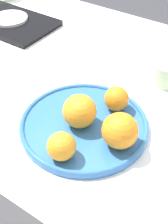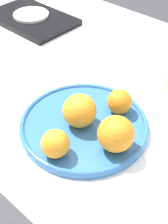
{
  "view_description": "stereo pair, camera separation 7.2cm",
  "coord_description": "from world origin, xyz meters",
  "px_view_note": "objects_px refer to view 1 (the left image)",
  "views": [
    {
      "loc": [
        0.44,
        -0.63,
        1.25
      ],
      "look_at": [
        0.14,
        -0.19,
        0.77
      ],
      "focal_mm": 50.0,
      "sensor_mm": 36.0,
      "label": 1
    },
    {
      "loc": [
        0.5,
        -0.59,
        1.25
      ],
      "look_at": [
        0.14,
        -0.19,
        0.77
      ],
      "focal_mm": 50.0,
      "sensor_mm": 36.0,
      "label": 2
    }
  ],
  "objects_px": {
    "fruit_platter": "(84,124)",
    "orange_0": "(80,111)",
    "orange_1": "(61,146)",
    "side_plate": "(10,18)",
    "orange_2": "(120,131)",
    "serving_tray": "(10,22)",
    "cup_0": "(167,73)",
    "orange_3": "(116,99)"
  },
  "relations": [
    {
      "from": "fruit_platter",
      "to": "orange_0",
      "type": "xyz_separation_m",
      "value": [
        -0.01,
        -0.01,
        0.04
      ]
    },
    {
      "from": "orange_1",
      "to": "side_plate",
      "type": "bearing_deg",
      "value": 143.75
    },
    {
      "from": "orange_2",
      "to": "orange_0",
      "type": "bearing_deg",
      "value": 178.24
    },
    {
      "from": "fruit_platter",
      "to": "serving_tray",
      "type": "distance_m",
      "value": 0.61
    },
    {
      "from": "orange_1",
      "to": "orange_2",
      "type": "distance_m",
      "value": 0.13
    },
    {
      "from": "serving_tray",
      "to": "cup_0",
      "type": "height_order",
      "value": "cup_0"
    },
    {
      "from": "orange_1",
      "to": "orange_0",
      "type": "bearing_deg",
      "value": 104.35
    },
    {
      "from": "fruit_platter",
      "to": "serving_tray",
      "type": "relative_size",
      "value": 0.94
    },
    {
      "from": "fruit_platter",
      "to": "orange_2",
      "type": "bearing_deg",
      "value": -5.76
    },
    {
      "from": "orange_0",
      "to": "serving_tray",
      "type": "relative_size",
      "value": 0.24
    },
    {
      "from": "orange_2",
      "to": "serving_tray",
      "type": "relative_size",
      "value": 0.25
    },
    {
      "from": "orange_2",
      "to": "side_plate",
      "type": "distance_m",
      "value": 0.7
    },
    {
      "from": "fruit_platter",
      "to": "orange_3",
      "type": "relative_size",
      "value": 5.06
    },
    {
      "from": "orange_3",
      "to": "fruit_platter",
      "type": "bearing_deg",
      "value": -110.96
    },
    {
      "from": "orange_0",
      "to": "fruit_platter",
      "type": "bearing_deg",
      "value": 40.8
    },
    {
      "from": "orange_1",
      "to": "serving_tray",
      "type": "bearing_deg",
      "value": 143.75
    },
    {
      "from": "orange_1",
      "to": "cup_0",
      "type": "distance_m",
      "value": 0.4
    },
    {
      "from": "serving_tray",
      "to": "cup_0",
      "type": "xyz_separation_m",
      "value": [
        0.62,
        -0.01,
        0.02
      ]
    },
    {
      "from": "orange_2",
      "to": "cup_0",
      "type": "xyz_separation_m",
      "value": [
        -0.01,
        0.29,
        -0.02
      ]
    },
    {
      "from": "orange_0",
      "to": "cup_0",
      "type": "height_order",
      "value": "orange_0"
    },
    {
      "from": "orange_0",
      "to": "orange_3",
      "type": "bearing_deg",
      "value": 66.39
    },
    {
      "from": "serving_tray",
      "to": "side_plate",
      "type": "relative_size",
      "value": 2.47
    },
    {
      "from": "orange_2",
      "to": "orange_1",
      "type": "bearing_deg",
      "value": -129.16
    },
    {
      "from": "orange_3",
      "to": "cup_0",
      "type": "relative_size",
      "value": 0.74
    },
    {
      "from": "fruit_platter",
      "to": "serving_tray",
      "type": "height_order",
      "value": "same"
    },
    {
      "from": "fruit_platter",
      "to": "orange_1",
      "type": "height_order",
      "value": "orange_1"
    },
    {
      "from": "cup_0",
      "to": "orange_1",
      "type": "bearing_deg",
      "value": -99.9
    },
    {
      "from": "orange_0",
      "to": "orange_2",
      "type": "height_order",
      "value": "orange_2"
    },
    {
      "from": "orange_1",
      "to": "side_plate",
      "type": "distance_m",
      "value": 0.69
    },
    {
      "from": "fruit_platter",
      "to": "cup_0",
      "type": "relative_size",
      "value": 3.74
    },
    {
      "from": "orange_0",
      "to": "serving_tray",
      "type": "xyz_separation_m",
      "value": [
        -0.53,
        0.3,
        -0.04
      ]
    },
    {
      "from": "orange_3",
      "to": "cup_0",
      "type": "height_order",
      "value": "orange_3"
    },
    {
      "from": "orange_2",
      "to": "orange_3",
      "type": "distance_m",
      "value": 0.12
    },
    {
      "from": "cup_0",
      "to": "orange_3",
      "type": "bearing_deg",
      "value": -105.34
    },
    {
      "from": "orange_0",
      "to": "orange_1",
      "type": "height_order",
      "value": "orange_0"
    },
    {
      "from": "orange_1",
      "to": "serving_tray",
      "type": "distance_m",
      "value": 0.69
    },
    {
      "from": "orange_1",
      "to": "orange_2",
      "type": "height_order",
      "value": "orange_2"
    },
    {
      "from": "cup_0",
      "to": "serving_tray",
      "type": "bearing_deg",
      "value": 178.94
    },
    {
      "from": "orange_3",
      "to": "cup_0",
      "type": "xyz_separation_m",
      "value": [
        0.05,
        0.19,
        -0.01
      ]
    },
    {
      "from": "orange_2",
      "to": "serving_tray",
      "type": "height_order",
      "value": "orange_2"
    },
    {
      "from": "serving_tray",
      "to": "cup_0",
      "type": "distance_m",
      "value": 0.62
    },
    {
      "from": "orange_0",
      "to": "cup_0",
      "type": "relative_size",
      "value": 0.96
    }
  ]
}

